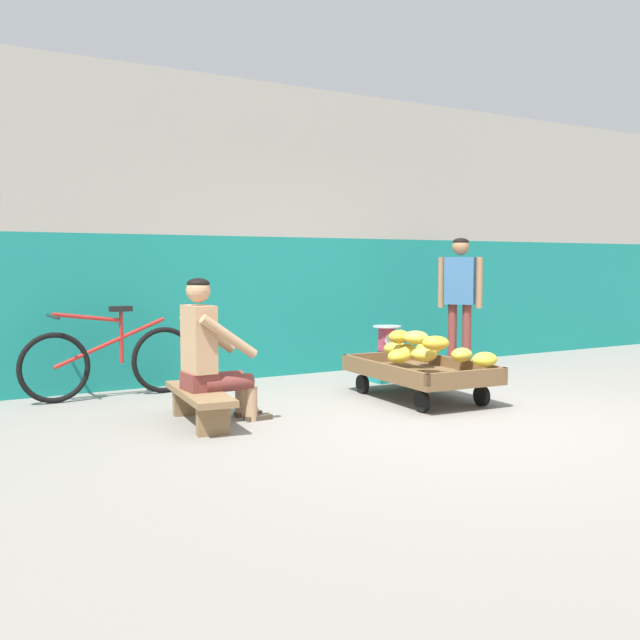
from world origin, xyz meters
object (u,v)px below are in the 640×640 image
object	(u,v)px
weighing_scale	(387,339)
bicycle_near_left	(111,360)
vendor_seated	(210,351)
customer_adult	(460,290)
low_bench	(200,399)
plastic_crate	(387,367)
banana_cart	(419,374)

from	to	relation	value
weighing_scale	bicycle_near_left	xyz separation A→B (m)	(-2.78, 0.53, -0.10)
vendor_seated	customer_adult	world-z (taller)	customer_adult
vendor_seated	bicycle_near_left	distance (m)	1.55
low_bench	vendor_seated	xyz separation A→B (m)	(0.09, 0.00, 0.37)
plastic_crate	weighing_scale	xyz separation A→B (m)	(0.00, -0.00, 0.30)
weighing_scale	customer_adult	bearing A→B (deg)	-6.09
plastic_crate	weighing_scale	distance (m)	0.30
customer_adult	weighing_scale	bearing A→B (deg)	173.91
banana_cart	weighing_scale	bearing A→B (deg)	70.39
banana_cart	customer_adult	world-z (taller)	customer_adult
low_bench	plastic_crate	xyz separation A→B (m)	(2.48, 0.95, -0.05)
low_bench	customer_adult	xyz separation A→B (m)	(3.40, 0.86, 0.75)
banana_cart	plastic_crate	distance (m)	1.06
banana_cart	bicycle_near_left	world-z (taller)	bicycle_near_left
bicycle_near_left	weighing_scale	bearing A→B (deg)	-10.89
banana_cart	low_bench	distance (m)	2.13
vendor_seated	banana_cart	bearing A→B (deg)	-1.24
low_bench	vendor_seated	distance (m)	0.38
vendor_seated	bicycle_near_left	size ratio (longest dim) A/B	0.69
banana_cart	low_bench	world-z (taller)	banana_cart
low_bench	customer_adult	bearing A→B (deg)	14.10
plastic_crate	banana_cart	bearing A→B (deg)	-109.59
low_bench	plastic_crate	world-z (taller)	plastic_crate
bicycle_near_left	customer_adult	world-z (taller)	customer_adult
weighing_scale	customer_adult	size ratio (longest dim) A/B	0.20
banana_cart	vendor_seated	world-z (taller)	vendor_seated
vendor_seated	weighing_scale	distance (m)	2.58
weighing_scale	bicycle_near_left	world-z (taller)	bicycle_near_left
plastic_crate	customer_adult	xyz separation A→B (m)	(0.92, -0.10, 0.80)
low_bench	plastic_crate	size ratio (longest dim) A/B	3.13
banana_cart	weighing_scale	xyz separation A→B (m)	(0.35, 1.00, 0.21)
banana_cart	plastic_crate	xyz separation A→B (m)	(0.35, 1.00, -0.09)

